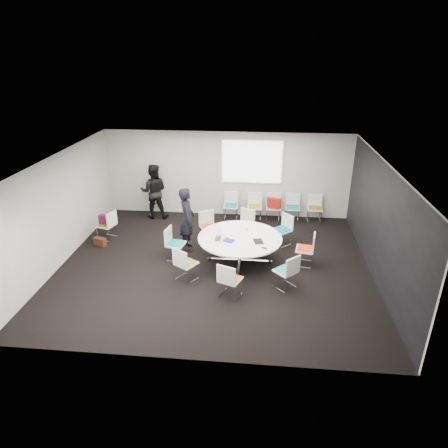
# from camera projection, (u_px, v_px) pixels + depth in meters

# --- Properties ---
(room_shell) EXTENTS (8.08, 7.08, 2.88)m
(room_shell) POSITION_uv_depth(u_px,v_px,m) (218.00, 216.00, 9.89)
(room_shell) COLOR black
(room_shell) RESTS_ON ground
(conference_table) EXTENTS (2.18, 2.18, 0.73)m
(conference_table) POSITION_uv_depth(u_px,v_px,m) (240.00, 244.00, 10.38)
(conference_table) COLOR silver
(conference_table) RESTS_ON ground
(projection_screen) EXTENTS (1.90, 0.03, 1.35)m
(projection_screen) POSITION_uv_depth(u_px,v_px,m) (252.00, 162.00, 12.79)
(projection_screen) COLOR white
(projection_screen) RESTS_ON room_shell
(chair_ring_a) EXTENTS (0.52, 0.53, 0.88)m
(chair_ring_a) POSITION_uv_depth(u_px,v_px,m) (305.00, 255.00, 10.37)
(chair_ring_a) COLOR silver
(chair_ring_a) RESTS_ON ground
(chair_ring_b) EXTENTS (0.64, 0.64, 0.88)m
(chair_ring_b) POSITION_uv_depth(u_px,v_px,m) (282.00, 235.00, 11.46)
(chair_ring_b) COLOR silver
(chair_ring_b) RESTS_ON ground
(chair_ring_c) EXTENTS (0.60, 0.59, 0.88)m
(chair_ring_c) POSITION_uv_depth(u_px,v_px,m) (245.00, 230.00, 11.80)
(chair_ring_c) COLOR silver
(chair_ring_c) RESTS_ON ground
(chair_ring_d) EXTENTS (0.61, 0.60, 0.88)m
(chair_ring_d) POSITION_uv_depth(u_px,v_px,m) (209.00, 232.00, 11.66)
(chair_ring_d) COLOR silver
(chair_ring_d) RESTS_ON ground
(chair_ring_e) EXTENTS (0.52, 0.53, 0.88)m
(chair_ring_e) POSITION_uv_depth(u_px,v_px,m) (176.00, 250.00, 10.65)
(chair_ring_e) COLOR silver
(chair_ring_e) RESTS_ON ground
(chair_ring_f) EXTENTS (0.63, 0.63, 0.88)m
(chair_ring_f) POSITION_uv_depth(u_px,v_px,m) (186.00, 270.00, 9.69)
(chair_ring_f) COLOR silver
(chair_ring_f) RESTS_ON ground
(chair_ring_g) EXTENTS (0.59, 0.59, 0.88)m
(chair_ring_g) POSITION_uv_depth(u_px,v_px,m) (230.00, 286.00, 9.03)
(chair_ring_g) COLOR silver
(chair_ring_g) RESTS_ON ground
(chair_ring_h) EXTENTS (0.64, 0.64, 0.88)m
(chair_ring_h) POSITION_uv_depth(u_px,v_px,m) (286.00, 277.00, 9.37)
(chair_ring_h) COLOR silver
(chair_ring_h) RESTS_ON ground
(chair_back_a) EXTENTS (0.47, 0.46, 0.88)m
(chair_back_a) POSITION_uv_depth(u_px,v_px,m) (231.00, 211.00, 13.18)
(chair_back_a) COLOR silver
(chair_back_a) RESTS_ON ground
(chair_back_b) EXTENTS (0.48, 0.46, 0.88)m
(chair_back_b) POSITION_uv_depth(u_px,v_px,m) (254.00, 212.00, 13.10)
(chair_back_b) COLOR silver
(chair_back_b) RESTS_ON ground
(chair_back_c) EXTENTS (0.46, 0.45, 0.88)m
(chair_back_c) POSITION_uv_depth(u_px,v_px,m) (273.00, 212.00, 13.06)
(chair_back_c) COLOR silver
(chair_back_c) RESTS_ON ground
(chair_back_d) EXTENTS (0.47, 0.46, 0.88)m
(chair_back_d) POSITION_uv_depth(u_px,v_px,m) (292.00, 212.00, 13.04)
(chair_back_d) COLOR silver
(chair_back_d) RESTS_ON ground
(chair_back_e) EXTENTS (0.47, 0.46, 0.88)m
(chair_back_e) POSITION_uv_depth(u_px,v_px,m) (315.00, 213.00, 12.97)
(chair_back_e) COLOR silver
(chair_back_e) RESTS_ON ground
(chair_spare_left) EXTENTS (0.56, 0.56, 0.88)m
(chair_spare_left) POSITION_uv_depth(u_px,v_px,m) (108.00, 230.00, 11.78)
(chair_spare_left) COLOR silver
(chair_spare_left) RESTS_ON ground
(chair_person_back) EXTENTS (0.60, 0.59, 0.88)m
(chair_person_back) POSITION_uv_depth(u_px,v_px,m) (156.00, 207.00, 13.44)
(chair_person_back) COLOR silver
(chair_person_back) RESTS_ON ground
(person_main) EXTENTS (0.57, 0.74, 1.81)m
(person_main) POSITION_uv_depth(u_px,v_px,m) (187.00, 219.00, 10.93)
(person_main) COLOR black
(person_main) RESTS_ON ground
(person_back) EXTENTS (0.95, 0.78, 1.82)m
(person_back) POSITION_uv_depth(u_px,v_px,m) (154.00, 191.00, 13.03)
(person_back) COLOR black
(person_back) RESTS_ON ground
(laptop) EXTENTS (0.22, 0.34, 0.03)m
(laptop) POSITION_uv_depth(u_px,v_px,m) (220.00, 238.00, 10.23)
(laptop) COLOR #333338
(laptop) RESTS_ON conference_table
(laptop_lid) EXTENTS (0.05, 0.30, 0.22)m
(laptop_lid) POSITION_uv_depth(u_px,v_px,m) (219.00, 232.00, 10.30)
(laptop_lid) COLOR silver
(laptop_lid) RESTS_ON conference_table
(notebook_black) EXTENTS (0.28, 0.34, 0.02)m
(notebook_black) POSITION_uv_depth(u_px,v_px,m) (258.00, 241.00, 10.06)
(notebook_black) COLOR black
(notebook_black) RESTS_ON conference_table
(tablet_folio) EXTENTS (0.32, 0.29, 0.03)m
(tablet_folio) POSITION_uv_depth(u_px,v_px,m) (229.00, 240.00, 10.10)
(tablet_folio) COLOR navy
(tablet_folio) RESTS_ON conference_table
(papers_right) EXTENTS (0.32, 0.24, 0.00)m
(papers_right) POSITION_uv_depth(u_px,v_px,m) (258.00, 235.00, 10.39)
(papers_right) COLOR white
(papers_right) RESTS_ON conference_table
(papers_front) EXTENTS (0.34, 0.27, 0.00)m
(papers_front) POSITION_uv_depth(u_px,v_px,m) (265.00, 241.00, 10.07)
(papers_front) COLOR white
(papers_front) RESTS_ON conference_table
(cup) EXTENTS (0.08, 0.08, 0.09)m
(cup) POSITION_uv_depth(u_px,v_px,m) (247.00, 229.00, 10.67)
(cup) COLOR white
(cup) RESTS_ON conference_table
(phone) EXTENTS (0.16, 0.12, 0.01)m
(phone) POSITION_uv_depth(u_px,v_px,m) (264.00, 248.00, 9.73)
(phone) COLOR black
(phone) RESTS_ON conference_table
(maroon_bag) EXTENTS (0.41, 0.16, 0.28)m
(maroon_bag) POSITION_uv_depth(u_px,v_px,m) (106.00, 219.00, 11.64)
(maroon_bag) COLOR #4C142F
(maroon_bag) RESTS_ON chair_spare_left
(brown_bag) EXTENTS (0.39, 0.28, 0.24)m
(brown_bag) POSITION_uv_depth(u_px,v_px,m) (100.00, 242.00, 11.43)
(brown_bag) COLOR #361B11
(brown_bag) RESTS_ON ground
(red_jacket) EXTENTS (0.47, 0.29, 0.36)m
(red_jacket) POSITION_uv_depth(u_px,v_px,m) (274.00, 202.00, 12.68)
(red_jacket) COLOR #A61F14
(red_jacket) RESTS_ON chair_back_c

